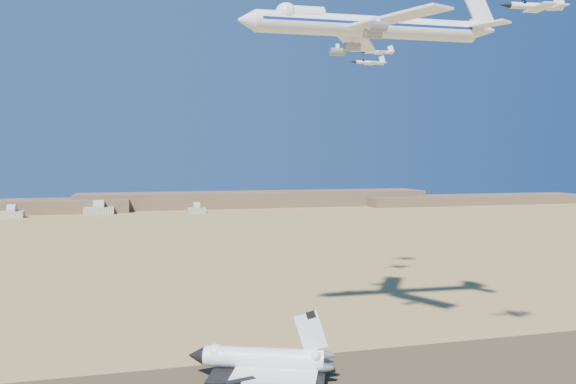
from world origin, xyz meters
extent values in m
cube|color=brown|center=(120.00, 540.00, 9.00)|extent=(420.00, 60.00, 18.00)
cube|color=brown|center=(400.00, 510.00, 5.50)|extent=(300.00, 60.00, 11.00)
cube|color=#BAB4A5|center=(-140.00, 470.00, 3.25)|extent=(22.00, 14.00, 6.50)
cube|color=#BAB4A5|center=(-60.00, 485.00, 3.75)|extent=(30.00, 15.00, 7.50)
cube|color=#BAB4A5|center=(40.00, 475.00, 2.75)|extent=(19.00, 12.50, 5.50)
cylinder|color=white|center=(11.97, 10.57, 5.73)|extent=(30.40, 16.19, 5.35)
cone|color=black|center=(-4.20, 16.95, 5.73)|extent=(5.86, 6.30, 5.08)
sphere|color=white|center=(0.42, 15.13, 6.50)|extent=(4.97, 4.97, 4.97)
cube|color=white|center=(15.52, 9.17, 3.53)|extent=(27.96, 29.04, 0.86)
cube|color=black|center=(13.74, 9.87, 3.10)|extent=(35.07, 31.84, 0.48)
cube|color=white|center=(23.52, 6.01, 13.18)|extent=(8.48, 3.87, 11.00)
cylinder|color=gray|center=(0.42, 15.13, 1.53)|extent=(0.34, 0.34, 3.06)
cylinder|color=black|center=(0.42, 15.13, 0.53)|extent=(1.14, 0.79, 1.05)
cylinder|color=gray|center=(15.55, 4.02, 1.53)|extent=(0.34, 0.34, 3.06)
cylinder|color=gray|center=(19.05, 12.91, 1.53)|extent=(0.34, 0.34, 3.06)
cylinder|color=black|center=(19.05, 12.91, 0.53)|extent=(1.14, 0.79, 1.05)
cylinder|color=white|center=(47.05, 26.31, 95.49)|extent=(66.77, 9.26, 6.26)
cone|color=white|center=(11.36, 27.92, 95.49)|extent=(5.17, 6.48, 6.26)
sphere|color=white|center=(22.60, 27.41, 97.75)|extent=(6.46, 6.46, 6.46)
cube|color=white|center=(48.30, 10.58, 94.32)|extent=(20.56, 30.30, 0.69)
cube|color=white|center=(49.71, 41.86, 94.32)|extent=(22.52, 29.76, 0.69)
cube|color=white|center=(81.96, 18.37, 96.47)|extent=(9.74, 12.04, 0.49)
cube|color=white|center=(82.53, 31.08, 96.47)|extent=(10.33, 11.97, 0.49)
cube|color=white|center=(82.24, 24.72, 102.84)|extent=(11.18, 1.19, 13.99)
cylinder|color=gray|center=(44.69, 17.60, 91.38)|extent=(5.00, 2.76, 2.54)
cylinder|color=gray|center=(42.34, 8.89, 91.38)|extent=(5.00, 2.76, 2.54)
cylinder|color=gray|center=(45.49, 35.20, 91.38)|extent=(5.00, 2.76, 2.54)
cylinder|color=gray|center=(43.93, 44.08, 91.38)|extent=(5.00, 2.76, 2.54)
imported|color=#D7500C|center=(20.74, 3.00, 0.90)|extent=(0.47, 0.66, 1.68)
cylinder|color=white|center=(71.56, -14.84, 92.33)|extent=(13.02, 2.98, 1.51)
cone|color=black|center=(63.85, -13.95, 92.33)|extent=(2.94, 1.71, 1.40)
sphere|color=black|center=(68.34, -14.47, 92.87)|extent=(1.51, 1.51, 1.51)
cube|color=white|center=(72.63, -14.96, 92.12)|extent=(4.73, 9.00, 0.27)
cube|color=white|center=(76.91, -15.46, 92.33)|extent=(2.97, 5.63, 0.22)
cube|color=white|center=(77.13, -15.48, 93.84)|extent=(3.27, 0.64, 3.65)
cylinder|color=white|center=(69.72, 78.21, 94.71)|extent=(11.83, 1.49, 1.38)
cone|color=black|center=(62.63, 78.14, 94.71)|extent=(2.57, 1.30, 1.28)
sphere|color=black|center=(66.76, 78.18, 95.20)|extent=(1.38, 1.38, 1.38)
cube|color=white|center=(70.70, 78.22, 94.51)|extent=(3.52, 7.91, 0.25)
cube|color=white|center=(74.64, 78.26, 94.71)|extent=(2.21, 4.94, 0.20)
cube|color=white|center=(74.83, 78.26, 96.09)|extent=(2.98, 0.27, 3.33)
cylinder|color=white|center=(80.72, 94.85, 102.34)|extent=(12.25, 3.09, 1.42)
cone|color=black|center=(73.49, 95.86, 102.34)|extent=(2.79, 1.67, 1.32)
sphere|color=black|center=(77.71, 95.27, 102.84)|extent=(1.42, 1.42, 1.42)
cube|color=white|center=(81.72, 94.71, 102.13)|extent=(4.64, 8.52, 0.25)
cube|color=white|center=(85.74, 94.15, 102.34)|extent=(2.91, 5.33, 0.20)
cube|color=white|center=(85.94, 94.12, 103.75)|extent=(3.07, 0.68, 3.43)
camera|label=1|loc=(-17.87, -127.96, 56.76)|focal=35.00mm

